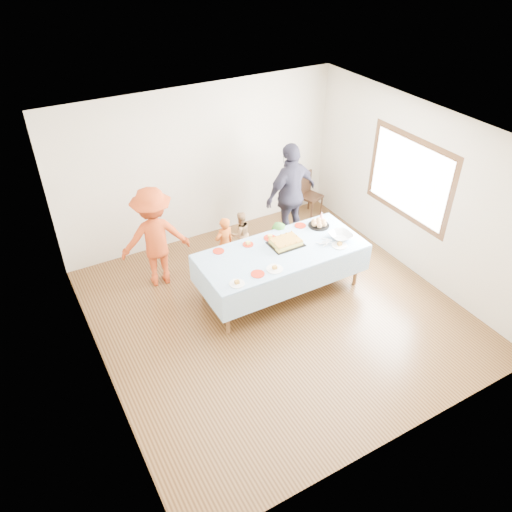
{
  "coord_description": "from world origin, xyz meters",
  "views": [
    {
      "loc": [
        -2.99,
        -4.72,
        4.93
      ],
      "look_at": [
        -0.17,
        0.3,
        0.89
      ],
      "focal_mm": 35.0,
      "sensor_mm": 36.0,
      "label": 1
    }
  ],
  "objects_px": {
    "birthday_cake": "(286,242)",
    "party_table": "(282,253)",
    "adult_left": "(155,238)",
    "dining_chair": "(308,192)"
  },
  "relations": [
    {
      "from": "adult_left",
      "to": "party_table",
      "type": "bearing_deg",
      "value": 151.68
    },
    {
      "from": "dining_chair",
      "to": "adult_left",
      "type": "bearing_deg",
      "value": 173.54
    },
    {
      "from": "adult_left",
      "to": "birthday_cake",
      "type": "bearing_deg",
      "value": 156.11
    },
    {
      "from": "birthday_cake",
      "to": "party_table",
      "type": "bearing_deg",
      "value": -143.93
    },
    {
      "from": "dining_chair",
      "to": "adult_left",
      "type": "distance_m",
      "value": 3.33
    },
    {
      "from": "birthday_cake",
      "to": "dining_chair",
      "type": "bearing_deg",
      "value": 47.17
    },
    {
      "from": "birthday_cake",
      "to": "adult_left",
      "type": "relative_size",
      "value": 0.3
    },
    {
      "from": "party_table",
      "to": "birthday_cake",
      "type": "relative_size",
      "value": 5.1
    },
    {
      "from": "dining_chair",
      "to": "party_table",
      "type": "bearing_deg",
      "value": -151.03
    },
    {
      "from": "party_table",
      "to": "dining_chair",
      "type": "bearing_deg",
      "value": 46.47
    }
  ]
}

